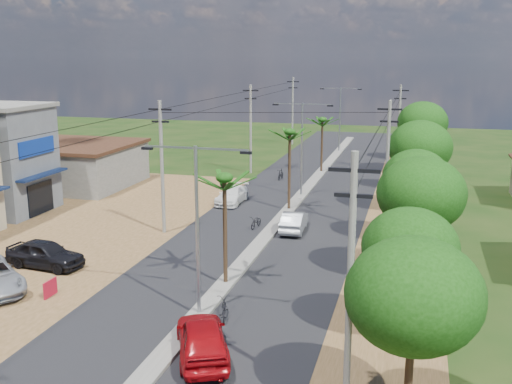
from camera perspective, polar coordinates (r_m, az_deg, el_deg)
ground at (r=28.57m, az=-5.43°, el=-11.69°), size 160.00×160.00×0.00m
road at (r=42.05m, az=1.72°, el=-3.45°), size 12.00×110.00×0.04m
median at (r=44.85m, az=2.61°, el=-2.32°), size 1.00×90.00×0.18m
dirt_lot_west at (r=42.09m, az=-21.00°, el=-4.32°), size 18.00×46.00×0.04m
dirt_shoulder_east at (r=41.02m, az=13.38°, el=-4.23°), size 5.00×90.00×0.03m
low_shed at (r=57.84m, az=-16.77°, el=2.51°), size 10.40×10.40×3.95m
tree_east_a at (r=19.70m, az=14.80°, el=-9.52°), size 4.40×4.40×6.37m
tree_east_b at (r=25.48m, az=14.46°, el=-5.22°), size 4.00×4.00×5.83m
tree_east_c at (r=32.04m, az=15.46°, el=-0.18°), size 4.60×4.60×6.83m
tree_east_d at (r=39.00m, az=14.98°, el=1.35°), size 4.20×4.20×6.13m
tree_east_e at (r=46.76m, az=15.36°, el=4.13°), size 4.80×4.80×7.14m
tree_east_f at (r=54.85m, az=14.88°, el=4.12°), size 3.80×3.80×5.52m
tree_east_g at (r=62.62m, az=15.58°, el=6.38°), size 5.00×5.00×7.38m
tree_east_h at (r=70.64m, az=15.30°, el=6.59°), size 4.40×4.40×6.52m
palm_median_near at (r=30.42m, az=-3.02°, el=0.89°), size 2.00×2.00×6.15m
palm_median_mid at (r=45.62m, az=3.24°, el=5.39°), size 2.00×2.00×6.55m
palm_median_far at (r=61.34m, az=6.35°, el=6.66°), size 2.00×2.00×5.85m
streetlight_near at (r=26.93m, az=-5.64°, el=-2.39°), size 5.10×0.18×8.00m
streetlight_mid at (r=50.63m, az=4.40°, el=4.84°), size 5.10×0.18×8.00m
streetlight_far at (r=75.18m, az=8.00°, el=7.39°), size 5.10×0.18×8.00m
utility_pole_w_b at (r=40.39m, az=-8.95°, el=2.62°), size 1.60×0.24×9.00m
utility_pole_w_c at (r=60.92m, az=-0.52°, el=6.22°), size 1.60×0.24×9.00m
utility_pole_w_d at (r=81.23m, az=3.51°, el=7.88°), size 1.60×0.24×9.00m
utility_pole_e_a at (r=19.68m, az=8.96°, el=-8.42°), size 1.60×0.24×9.00m
utility_pole_e_b at (r=40.93m, az=12.38°, el=2.61°), size 1.60×0.24×9.00m
utility_pole_e_c at (r=62.70m, az=13.44°, el=6.06°), size 1.60×0.24×9.00m
car_red_near at (r=24.65m, az=-5.15°, el=-13.75°), size 3.78×5.20×1.64m
car_silver_mid at (r=41.20m, az=3.64°, el=-2.85°), size 1.66×4.24×1.38m
car_white_far at (r=48.88m, az=-2.31°, el=-0.33°), size 1.89×4.61×1.34m
car_parked_dark at (r=36.27m, az=-19.44°, el=-5.63°), size 4.79×2.33×1.57m
moto_rider_east at (r=28.01m, az=-3.10°, el=-11.13°), size 1.11×1.85×0.92m
moto_rider_west_a at (r=41.91m, az=0.02°, el=-2.90°), size 0.78×1.72×0.87m
moto_rider_west_b at (r=58.08m, az=2.37°, el=1.66°), size 0.59×1.80×1.07m
roadside_sign at (r=32.06m, az=-19.00°, el=-8.69°), size 0.09×1.08×0.90m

